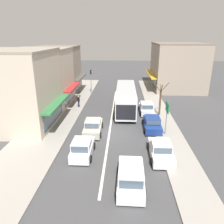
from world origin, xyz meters
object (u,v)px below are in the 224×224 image
at_px(parked_sedan_kerb_front, 161,150).
at_px(parked_sedan_kerb_second, 152,124).
at_px(city_bus, 126,97).
at_px(wagon_behind_bus_near, 131,176).
at_px(sedan_queue_far_back, 93,127).
at_px(directional_road_sign, 167,110).
at_px(parked_hatchback_kerb_third, 146,108).
at_px(street_tree_right, 160,100).
at_px(traffic_light_downstreet, 91,78).
at_px(pedestrian_with_handbag_near, 78,101).
at_px(hatchback_adjacent_lane_lead, 82,148).

height_order(parked_sedan_kerb_front, parked_sedan_kerb_second, same).
height_order(city_bus, wagon_behind_bus_near, city_bus).
relative_size(sedan_queue_far_back, directional_road_sign, 1.18).
bearing_deg(parked_hatchback_kerb_third, street_tree_right, -23.36).
height_order(wagon_behind_bus_near, parked_sedan_kerb_front, wagon_behind_bus_near).
height_order(wagon_behind_bus_near, parked_hatchback_kerb_third, wagon_behind_bus_near).
bearing_deg(wagon_behind_bus_near, city_bus, 90.92).
relative_size(city_bus, traffic_light_downstreet, 2.59).
relative_size(sedan_queue_far_back, pedestrian_with_handbag_near, 2.60).
bearing_deg(parked_sedan_kerb_second, directional_road_sign, -50.50).
distance_m(wagon_behind_bus_near, parked_sedan_kerb_front, 4.62).
bearing_deg(sedan_queue_far_back, traffic_light_downstreet, 98.80).
distance_m(parked_hatchback_kerb_third, traffic_light_downstreet, 13.33).
bearing_deg(traffic_light_downstreet, parked_hatchback_kerb_third, -48.56).
distance_m(directional_road_sign, street_tree_right, 5.94).
bearing_deg(city_bus, directional_road_sign, -62.67).
height_order(wagon_behind_bus_near, hatchback_adjacent_lane_lead, wagon_behind_bus_near).
bearing_deg(traffic_light_downstreet, hatchback_adjacent_lane_lead, -83.86).
distance_m(sedan_queue_far_back, directional_road_sign, 7.82).
xyz_separation_m(sedan_queue_far_back, parked_hatchback_kerb_third, (6.19, 6.38, 0.05)).
height_order(parked_sedan_kerb_front, traffic_light_downstreet, traffic_light_downstreet).
relative_size(hatchback_adjacent_lane_lead, parked_hatchback_kerb_third, 0.99).
relative_size(city_bus, parked_sedan_kerb_front, 2.58).
bearing_deg(directional_road_sign, hatchback_adjacent_lane_lead, -150.02).
distance_m(hatchback_adjacent_lane_lead, directional_road_sign, 9.23).
relative_size(sedan_queue_far_back, hatchback_adjacent_lane_lead, 1.14).
distance_m(hatchback_adjacent_lane_lead, parked_hatchback_kerb_third, 12.84).
bearing_deg(street_tree_right, hatchback_adjacent_lane_lead, -127.84).
bearing_deg(parked_sedan_kerb_second, sedan_queue_far_back, -168.96).
relative_size(sedan_queue_far_back, traffic_light_downstreet, 1.01).
height_order(parked_sedan_kerb_front, directional_road_sign, directional_road_sign).
xyz_separation_m(city_bus, pedestrian_with_handbag_near, (-6.65, 0.53, -0.81)).
bearing_deg(parked_sedan_kerb_second, city_bus, 114.07).
bearing_deg(pedestrian_with_handbag_near, sedan_queue_far_back, -68.78).
relative_size(city_bus, street_tree_right, 2.51).
relative_size(parked_sedan_kerb_front, street_tree_right, 0.97).
relative_size(sedan_queue_far_back, parked_sedan_kerb_second, 1.01).
relative_size(street_tree_right, pedestrian_with_handbag_near, 2.65).
bearing_deg(parked_hatchback_kerb_third, city_bus, 155.15).
bearing_deg(sedan_queue_far_back, parked_sedan_kerb_front, -36.27).
distance_m(sedan_queue_far_back, street_tree_right, 9.76).
height_order(hatchback_adjacent_lane_lead, parked_sedan_kerb_front, hatchback_adjacent_lane_lead).
distance_m(wagon_behind_bus_near, parked_sedan_kerb_second, 10.05).
xyz_separation_m(hatchback_adjacent_lane_lead, street_tree_right, (8.08, 10.40, 1.33)).
bearing_deg(hatchback_adjacent_lane_lead, street_tree_right, 52.16).
xyz_separation_m(parked_sedan_kerb_second, traffic_light_downstreet, (-8.86, 15.01, 2.19)).
bearing_deg(sedan_queue_far_back, city_bus, 65.46).
relative_size(city_bus, parked_hatchback_kerb_third, 2.90).
xyz_separation_m(city_bus, parked_hatchback_kerb_third, (2.71, -1.25, -1.17)).
relative_size(wagon_behind_bus_near, parked_sedan_kerb_second, 1.08).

